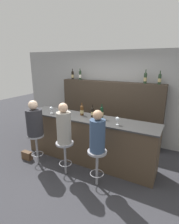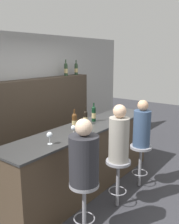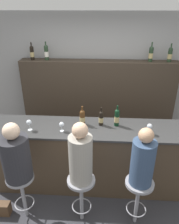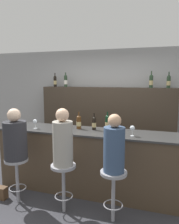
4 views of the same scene
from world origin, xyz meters
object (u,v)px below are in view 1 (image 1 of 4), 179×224
(wine_bottle_counter_1, at_px, (92,112))
(guest_seated_right, at_px, (97,134))
(bar_stool_middle, at_px, (65,149))
(bar_stool_right, at_px, (97,159))
(wine_bottle_counter_2, at_px, (102,113))
(wine_bottle_backbar_0, at_px, (73,75))
(wine_glass_2, at_px, (117,119))
(wine_bottle_backbar_2, at_px, (145,78))
(wine_bottle_counter_0, at_px, (82,110))
(wine_glass_1, at_px, (67,112))
(wine_bottle_backbar_1, at_px, (80,75))
(handbag, at_px, (27,155))
(guest_seated_middle, at_px, (64,126))
(wine_glass_0, at_px, (51,108))
(guest_seated_left, at_px, (34,121))
(bar_stool_left, at_px, (36,141))
(wine_bottle_backbar_3, at_px, (160,79))

(wine_bottle_counter_1, distance_m, guest_seated_right, 0.94)
(bar_stool_middle, relative_size, bar_stool_right, 1.00)
(wine_bottle_counter_2, height_order, wine_bottle_backbar_0, wine_bottle_backbar_0)
(wine_glass_2, bearing_deg, wine_bottle_backbar_2, 82.25)
(wine_bottle_counter_0, xyz_separation_m, wine_glass_1, (-0.27, -0.21, -0.02))
(wine_bottle_backbar_2, distance_m, wine_glass_2, 1.59)
(wine_bottle_backbar_1, height_order, handbag, wine_bottle_backbar_1)
(wine_glass_2, xyz_separation_m, guest_seated_middle, (-0.90, -0.56, -0.12))
(bar_stool_right, bearing_deg, wine_bottle_backbar_0, 132.79)
(wine_glass_2, distance_m, bar_stool_right, 0.87)
(wine_glass_0, xyz_separation_m, bar_stool_right, (1.53, -0.56, -0.64))
(guest_seated_left, bearing_deg, wine_bottle_backbar_2, 46.27)
(wine_glass_2, height_order, guest_seated_middle, guest_seated_middle)
(guest_seated_middle, height_order, guest_seated_right, guest_seated_middle)
(wine_bottle_backbar_1, xyz_separation_m, wine_glass_1, (0.50, -1.41, -0.72))
(guest_seated_right, bearing_deg, wine_bottle_counter_1, 123.18)
(wine_glass_1, bearing_deg, wine_bottle_backbar_1, 109.40)
(guest_seated_middle, bearing_deg, guest_seated_right, -0.00)
(wine_bottle_counter_0, height_order, wine_bottle_backbar_1, wine_bottle_backbar_1)
(wine_bottle_counter_2, height_order, wine_glass_0, wine_bottle_counter_2)
(wine_glass_1, height_order, bar_stool_left, wine_glass_1)
(guest_seated_right, xyz_separation_m, handbag, (-1.89, 0.00, -0.96))
(wine_glass_0, height_order, guest_seated_left, guest_seated_left)
(bar_stool_middle, bearing_deg, guest_seated_left, 180.00)
(wine_bottle_counter_2, height_order, bar_stool_middle, wine_bottle_counter_2)
(wine_bottle_backbar_3, bearing_deg, wine_bottle_backbar_0, 180.00)
(wine_bottle_counter_0, height_order, guest_seated_left, guest_seated_left)
(bar_stool_middle, bearing_deg, wine_bottle_counter_1, 73.51)
(bar_stool_middle, height_order, bar_stool_right, same)
(wine_bottle_counter_0, distance_m, wine_bottle_backbar_1, 1.59)
(wine_bottle_counter_1, distance_m, wine_bottle_backbar_2, 1.64)
(handbag, bearing_deg, wine_glass_1, 34.05)
(wine_bottle_backbar_1, height_order, guest_seated_left, wine_bottle_backbar_1)
(wine_glass_2, relative_size, handbag, 0.62)
(wine_bottle_backbar_3, bearing_deg, guest_seated_right, -109.44)
(wine_glass_2, xyz_separation_m, bar_stool_right, (-0.17, -0.56, -0.64))
(wine_bottle_backbar_2, height_order, bar_stool_middle, wine_bottle_backbar_2)
(wine_bottle_counter_0, bearing_deg, handbag, -145.01)
(wine_bottle_counter_0, relative_size, wine_glass_2, 1.86)
(wine_bottle_counter_2, height_order, guest_seated_middle, guest_seated_middle)
(bar_stool_right, bearing_deg, bar_stool_left, 180.00)
(wine_bottle_counter_2, bearing_deg, wine_glass_1, -164.86)
(wine_glass_0, distance_m, guest_seated_right, 1.63)
(wine_bottle_backbar_1, distance_m, wine_glass_2, 2.33)
(wine_glass_2, xyz_separation_m, bar_stool_left, (-1.70, -0.56, -0.64))
(wine_bottle_counter_0, height_order, guest_seated_middle, guest_seated_middle)
(bar_stool_middle, xyz_separation_m, guest_seated_right, (0.74, -0.00, 0.50))
(wine_glass_0, bearing_deg, wine_bottle_backbar_1, 91.25)
(wine_glass_2, xyz_separation_m, guest_seated_right, (-0.17, -0.56, -0.14))
(wine_bottle_backbar_0, bearing_deg, wine_bottle_backbar_2, -0.00)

